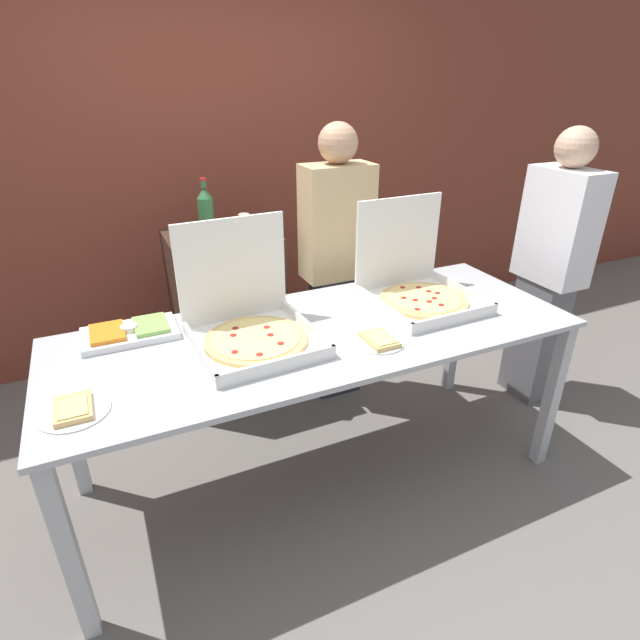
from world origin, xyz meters
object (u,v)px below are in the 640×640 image
Objects in this scene: paper_plate_front_left at (380,340)px; person_guest_plaid at (550,268)px; soda_bottle at (206,212)px; soda_can_colored at (245,225)px; paper_plate_front_right at (73,410)px; pizza_box_far_right at (417,285)px; pizza_box_near_left at (250,322)px; soda_can_silver at (252,230)px; person_guest_cap at (336,264)px; veggie_tray at (130,332)px.

paper_plate_front_left is 0.13× the size of person_guest_plaid.
soda_can_colored is (0.20, -0.06, -0.08)m from soda_bottle.
paper_plate_front_left is 1.26m from soda_bottle.
paper_plate_front_right is 0.74× the size of soda_bottle.
pizza_box_near_left reaches higher than pizza_box_far_right.
soda_can_silver reaches higher than paper_plate_front_right.
soda_bottle is at bearing 134.86° from pizza_box_far_right.
pizza_box_far_right is 0.63m from person_guest_cap.
veggie_tray is at bearing 170.46° from pizza_box_far_right.
paper_plate_front_right is 1.93× the size of soda_can_silver.
veggie_tray is (-0.47, 0.25, -0.06)m from pizza_box_near_left.
soda_bottle is at bearing 67.16° from person_guest_plaid.
soda_bottle reaches higher than paper_plate_front_right.
pizza_box_near_left is at bearing -27.46° from veggie_tray.
person_guest_cap reaches higher than soda_can_silver.
person_guest_plaid is (1.13, -0.56, -0.01)m from person_guest_cap.
person_guest_cap is at bearing 102.66° from pizza_box_far_right.
person_guest_cap is (1.21, 0.41, 0.00)m from veggie_tray.
veggie_tray reaches higher than paper_plate_front_right.
veggie_tray is at bearing 149.74° from pizza_box_near_left.
pizza_box_near_left reaches higher than paper_plate_front_left.
person_guest_plaid reaches higher than soda_can_colored.
person_guest_cap reaches higher than pizza_box_far_right.
pizza_box_far_right is 0.89m from pizza_box_near_left.
soda_can_colored is (-0.26, 1.07, 0.27)m from paper_plate_front_left.
pizza_box_far_right is 4.21× the size of soda_can_silver.
person_guest_plaid reaches higher than paper_plate_front_left.
veggie_tray is at bearing -129.70° from soda_bottle.
pizza_box_far_right is at bearing -44.62° from soda_can_silver.
pizza_box_far_right is 0.93m from soda_can_silver.
veggie_tray is 1.28m from person_guest_cap.
person_guest_plaid is at bearing 14.55° from paper_plate_front_left.
pizza_box_far_right is 1.38m from veggie_tray.
person_guest_plaid is (1.62, -0.59, -0.27)m from soda_can_silver.
paper_plate_front_left is at bearing -27.69° from veggie_tray.
pizza_box_far_right reaches higher than soda_can_silver.
soda_bottle is 0.20× the size of person_guest_plaid.
pizza_box_near_left is 0.56m from paper_plate_front_left.
pizza_box_far_right is 2.18× the size of paper_plate_front_right.
person_guest_cap reaches higher than paper_plate_front_left.
pizza_box_near_left is 0.76m from soda_can_silver.
soda_can_silver is 0.07× the size of person_guest_plaid.
pizza_box_far_right is 1.21m from soda_bottle.
soda_bottle is (0.51, 0.62, 0.34)m from veggie_tray.
person_guest_plaid reaches higher than pizza_box_far_right.
person_guest_cap is at bearing -3.53° from soda_can_silver.
veggie_tray is (-1.37, 0.20, -0.06)m from pizza_box_far_right.
pizza_box_near_left is 2.52× the size of paper_plate_front_left.
veggie_tray reaches higher than paper_plate_front_left.
veggie_tray is 2.35m from person_guest_plaid.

